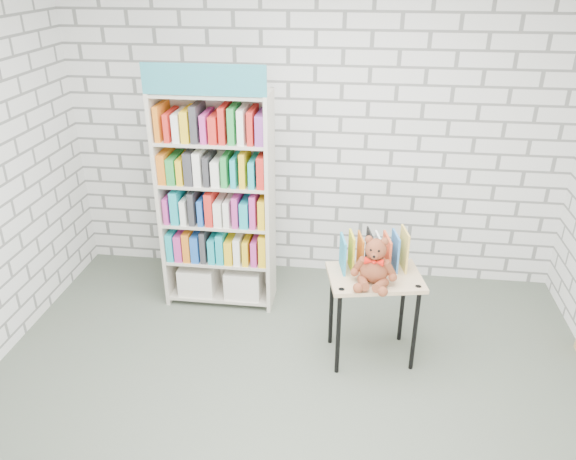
# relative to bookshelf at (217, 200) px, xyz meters

# --- Properties ---
(ground) EXTENTS (4.50, 4.50, 0.00)m
(ground) POSITION_rel_bookshelf_xyz_m (0.75, -1.36, -0.96)
(ground) COLOR #4E5749
(ground) RESTS_ON ground
(room_shell) EXTENTS (4.52, 4.02, 2.81)m
(room_shell) POSITION_rel_bookshelf_xyz_m (0.75, -1.36, 0.82)
(room_shell) COLOR silver
(room_shell) RESTS_ON ground
(bookshelf) EXTENTS (0.94, 0.37, 2.11)m
(bookshelf) POSITION_rel_bookshelf_xyz_m (0.00, 0.00, 0.00)
(bookshelf) COLOR beige
(bookshelf) RESTS_ON ground
(display_table) EXTENTS (0.75, 0.59, 0.72)m
(display_table) POSITION_rel_bookshelf_xyz_m (1.33, -0.66, -0.34)
(display_table) COLOR tan
(display_table) RESTS_ON ground
(table_books) EXTENTS (0.50, 0.29, 0.28)m
(table_books) POSITION_rel_bookshelf_xyz_m (1.31, -0.55, -0.10)
(table_books) COLOR teal
(table_books) RESTS_ON display_table
(teddy_bear) EXTENTS (0.33, 0.31, 0.35)m
(teddy_bear) POSITION_rel_bookshelf_xyz_m (1.31, -0.77, -0.10)
(teddy_bear) COLOR brown
(teddy_bear) RESTS_ON display_table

